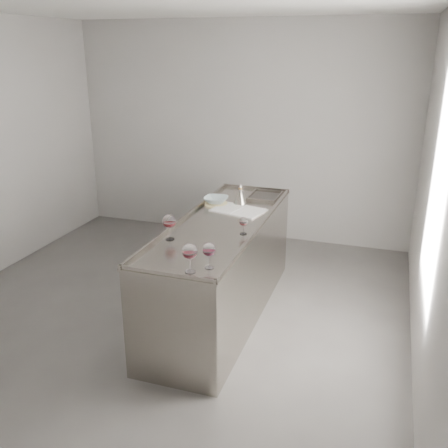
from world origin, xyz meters
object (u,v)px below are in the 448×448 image
(wine_glass_middle, at_px, (190,252))
(wine_glass_right, at_px, (209,250))
(wine_funnel, at_px, (240,198))
(wine_glass_left, at_px, (169,222))
(counter, at_px, (222,269))
(notebook, at_px, (239,210))
(ceramic_bowl, at_px, (216,200))
(wine_glass_small, at_px, (244,222))

(wine_glass_middle, bearing_deg, wine_glass_right, 47.69)
(wine_glass_middle, height_order, wine_funnel, wine_funnel)
(wine_glass_left, relative_size, wine_glass_right, 1.12)
(counter, height_order, notebook, counter)
(ceramic_bowl, distance_m, wine_funnel, 0.25)
(wine_glass_right, height_order, wine_funnel, wine_funnel)
(counter, bearing_deg, notebook, 82.63)
(wine_glass_middle, relative_size, wine_glass_small, 1.43)
(wine_funnel, bearing_deg, wine_glass_middle, -85.54)
(wine_glass_right, height_order, ceramic_bowl, wine_glass_right)
(wine_glass_right, height_order, wine_glass_small, wine_glass_right)
(counter, relative_size, notebook, 4.40)
(counter, height_order, wine_glass_left, wine_glass_left)
(counter, xyz_separation_m, notebook, (0.05, 0.37, 0.48))
(wine_glass_left, relative_size, notebook, 0.40)
(counter, distance_m, wine_glass_left, 0.87)
(wine_glass_small, distance_m, notebook, 0.65)
(counter, xyz_separation_m, ceramic_bowl, (-0.23, 0.50, 0.52))
(wine_glass_left, xyz_separation_m, wine_glass_right, (0.51, -0.43, -0.02))
(wine_glass_right, xyz_separation_m, notebook, (-0.19, 1.34, -0.13))
(wine_glass_right, xyz_separation_m, wine_funnel, (-0.23, 1.55, -0.07))
(wine_glass_middle, relative_size, wine_funnel, 0.99)
(wine_glass_right, bearing_deg, wine_glass_middle, -132.31)
(wine_glass_right, xyz_separation_m, ceramic_bowl, (-0.47, 1.47, -0.09))
(wine_glass_middle, xyz_separation_m, wine_glass_small, (0.14, 0.86, -0.05))
(notebook, height_order, wine_funnel, wine_funnel)
(wine_glass_right, height_order, notebook, wine_glass_right)
(notebook, distance_m, ceramic_bowl, 0.31)
(counter, distance_m, notebook, 0.61)
(wine_glass_left, distance_m, ceramic_bowl, 1.05)
(notebook, bearing_deg, wine_glass_left, -95.67)
(wine_funnel, bearing_deg, counter, -90.42)
(wine_glass_middle, height_order, notebook, wine_glass_middle)
(wine_glass_small, bearing_deg, wine_glass_right, -92.95)
(wine_glass_left, relative_size, wine_glass_middle, 1.00)
(notebook, bearing_deg, ceramic_bowl, 168.83)
(counter, relative_size, wine_glass_right, 12.43)
(wine_glass_left, distance_m, wine_glass_small, 0.63)
(notebook, bearing_deg, wine_glass_small, -55.54)
(wine_glass_left, bearing_deg, wine_glass_middle, -53.20)
(wine_glass_small, relative_size, ceramic_bowl, 0.63)
(wine_glass_right, xyz_separation_m, wine_glass_small, (0.04, 0.74, -0.03))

